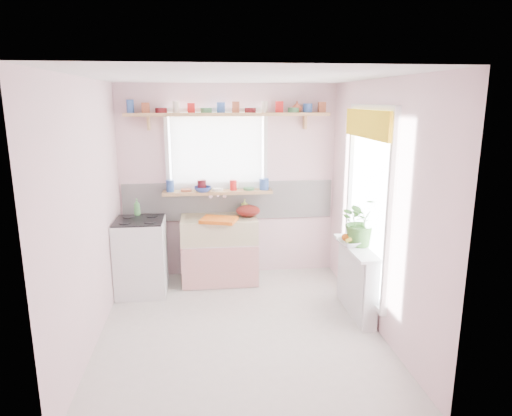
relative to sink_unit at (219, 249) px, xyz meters
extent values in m
plane|color=silver|center=(0.15, -1.29, -0.43)|extent=(3.20, 3.20, 0.00)
plane|color=white|center=(0.15, -1.29, 2.07)|extent=(3.20, 3.20, 0.00)
plane|color=beige|center=(0.15, 0.31, 0.82)|extent=(2.80, 0.00, 2.80)
plane|color=beige|center=(0.15, -2.89, 0.82)|extent=(2.80, 0.00, 2.80)
plane|color=beige|center=(-1.25, -1.29, 0.82)|extent=(0.00, 3.20, 3.20)
plane|color=beige|center=(1.55, -1.29, 0.82)|extent=(0.00, 3.20, 3.20)
cube|color=white|center=(0.15, 0.29, 0.57)|extent=(2.74, 0.03, 0.50)
cube|color=#CF8693|center=(0.15, 0.29, 0.37)|extent=(2.74, 0.02, 0.12)
cube|color=white|center=(0.00, 0.30, 1.22)|extent=(1.20, 0.01, 1.00)
cube|color=white|center=(0.00, 0.24, 1.22)|extent=(1.15, 0.02, 0.95)
cube|color=white|center=(1.54, -1.09, 0.82)|extent=(0.01, 1.10, 1.90)
cube|color=yellow|center=(1.46, -1.09, 1.63)|extent=(0.03, 1.20, 0.28)
cube|color=white|center=(0.00, 0.01, -0.16)|extent=(0.85, 0.55, 0.55)
cube|color=#C93E3B|center=(0.00, -0.27, -0.16)|extent=(0.95, 0.02, 0.53)
cube|color=beige|center=(0.00, 0.01, 0.27)|extent=(0.95, 0.55, 0.30)
cylinder|color=silver|center=(0.00, 0.26, 0.67)|extent=(0.03, 0.22, 0.03)
cube|color=white|center=(-0.95, -0.24, 0.02)|extent=(0.58, 0.58, 0.90)
cube|color=black|center=(-0.95, -0.24, 0.47)|extent=(0.56, 0.56, 0.02)
cylinder|color=black|center=(-1.09, -0.38, 0.49)|extent=(0.14, 0.14, 0.01)
cylinder|color=black|center=(-0.81, -0.38, 0.49)|extent=(0.14, 0.14, 0.01)
cylinder|color=black|center=(-1.09, -0.10, 0.49)|extent=(0.14, 0.14, 0.01)
cylinder|color=black|center=(-0.81, -0.10, 0.49)|extent=(0.14, 0.14, 0.01)
cube|color=white|center=(1.45, -1.09, -0.06)|extent=(0.15, 0.90, 0.75)
cube|color=white|center=(1.42, -1.09, 0.33)|extent=(0.22, 0.95, 0.03)
cube|color=tan|center=(0.00, 0.19, 0.71)|extent=(1.40, 0.22, 0.04)
cube|color=tan|center=(0.15, 0.18, 1.69)|extent=(2.52, 0.24, 0.04)
cylinder|color=#3359A5|center=(-1.03, 0.18, 1.77)|extent=(0.11, 0.11, 0.12)
cylinder|color=#A55133|center=(-0.85, 0.18, 1.77)|extent=(0.11, 0.11, 0.12)
cylinder|color=#590F14|center=(-0.67, 0.18, 1.74)|extent=(0.11, 0.11, 0.06)
cylinder|color=silver|center=(-0.49, 0.18, 1.77)|extent=(0.11, 0.11, 0.12)
cylinder|color=red|center=(-0.30, 0.18, 1.77)|extent=(0.11, 0.11, 0.12)
cylinder|color=#3F7F4C|center=(-0.12, 0.18, 1.74)|extent=(0.11, 0.11, 0.06)
cylinder|color=#3359A5|center=(0.06, 0.18, 1.77)|extent=(0.11, 0.11, 0.12)
cylinder|color=#A55133|center=(0.24, 0.18, 1.77)|extent=(0.11, 0.11, 0.12)
cylinder|color=#590F14|center=(0.42, 0.18, 1.74)|extent=(0.11, 0.11, 0.06)
cylinder|color=silver|center=(0.60, 0.18, 1.77)|extent=(0.11, 0.11, 0.12)
cylinder|color=red|center=(0.79, 0.18, 1.77)|extent=(0.11, 0.11, 0.12)
cylinder|color=#3F7F4C|center=(0.97, 0.18, 1.74)|extent=(0.11, 0.11, 0.06)
cylinder|color=#3359A5|center=(1.15, 0.18, 1.77)|extent=(0.11, 0.11, 0.12)
cylinder|color=#A55133|center=(1.33, 0.18, 1.77)|extent=(0.11, 0.11, 0.12)
cylinder|color=#3359A5|center=(-0.62, 0.19, 0.79)|extent=(0.11, 0.11, 0.12)
cylinder|color=#A55133|center=(-0.41, 0.19, 0.79)|extent=(0.11, 0.11, 0.12)
cylinder|color=#590F14|center=(-0.21, 0.19, 0.76)|extent=(0.11, 0.11, 0.06)
cylinder|color=silver|center=(0.00, 0.19, 0.79)|extent=(0.11, 0.11, 0.12)
cylinder|color=red|center=(0.21, 0.19, 0.79)|extent=(0.11, 0.11, 0.12)
cylinder|color=#3F7F4C|center=(0.41, 0.19, 0.76)|extent=(0.11, 0.11, 0.06)
cylinder|color=#3359A5|center=(0.62, 0.19, 0.79)|extent=(0.11, 0.11, 0.12)
cube|color=orange|center=(-0.01, -0.19, 0.44)|extent=(0.49, 0.43, 0.04)
ellipsoid|color=#5B130F|center=(0.38, 0.04, 0.49)|extent=(0.32, 0.32, 0.14)
imported|color=#3D6F2C|center=(1.48, -1.06, 0.61)|extent=(0.54, 0.49, 0.53)
imported|color=silver|center=(1.36, -1.07, 0.38)|extent=(0.33, 0.33, 0.07)
imported|color=#27622A|center=(1.44, -1.15, 0.44)|extent=(0.12, 0.09, 0.20)
imported|color=#D2E365|center=(0.35, 0.21, 0.51)|extent=(0.08, 0.09, 0.19)
imported|color=beige|center=(0.21, 0.25, 0.78)|extent=(0.14, 0.14, 0.10)
imported|color=#30479E|center=(-0.19, 0.13, 0.76)|extent=(0.22, 0.22, 0.07)
imported|color=#B55537|center=(1.02, 0.20, 1.78)|extent=(0.17, 0.17, 0.14)
imported|color=#448947|center=(-1.00, -0.02, 0.59)|extent=(0.10, 0.10, 0.21)
sphere|color=#DF5E12|center=(1.36, -1.07, 0.43)|extent=(0.08, 0.08, 0.08)
sphere|color=#DF5E12|center=(1.42, -1.04, 0.43)|extent=(0.08, 0.08, 0.08)
sphere|color=#DF5E12|center=(1.31, -1.05, 0.43)|extent=(0.08, 0.08, 0.08)
cylinder|color=yellow|center=(1.38, -1.12, 0.44)|extent=(0.18, 0.04, 0.10)
camera|label=1|loc=(-0.18, -5.57, 1.87)|focal=32.00mm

